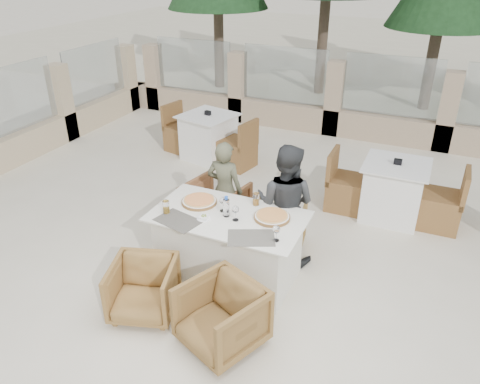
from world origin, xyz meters
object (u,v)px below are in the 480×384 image
at_px(pizza_left, 199,201).
at_px(beer_glass_left, 166,207).
at_px(diner_right, 285,204).
at_px(bg_table_a, 209,137).
at_px(dining_table, 229,246).
at_px(wine_glass_centre, 223,203).
at_px(armchair_near_left, 143,289).
at_px(armchair_far_left, 216,206).
at_px(armchair_far_right, 278,229).
at_px(wine_glass_corner, 276,232).
at_px(olive_dish, 204,217).
at_px(pizza_right, 272,216).
at_px(armchair_near_right, 221,317).
at_px(beer_glass_right, 256,199).
at_px(wine_glass_near, 236,212).
at_px(bg_table_b, 393,191).
at_px(water_bottle, 226,206).
at_px(diner_left, 225,190).

xyz_separation_m(pizza_left, beer_glass_left, (-0.21, -0.33, 0.05)).
xyz_separation_m(diner_right, bg_table_a, (-2.13, 2.24, -0.32)).
bearing_deg(dining_table, wine_glass_centre, 146.51).
height_order(dining_table, armchair_near_left, dining_table).
xyz_separation_m(armchair_far_left, armchair_far_right, (0.89, -0.15, -0.04)).
relative_size(wine_glass_corner, olive_dish, 1.67).
relative_size(pizza_right, armchair_far_left, 0.53).
xyz_separation_m(pizza_right, armchair_near_right, (-0.07, -1.06, -0.48)).
relative_size(beer_glass_right, armchair_near_left, 0.22).
bearing_deg(armchair_near_right, beer_glass_left, 166.98).
height_order(pizza_right, wine_glass_near, wine_glass_near).
xyz_separation_m(dining_table, wine_glass_near, (0.11, -0.06, 0.48)).
bearing_deg(pizza_left, diner_right, 29.12).
xyz_separation_m(beer_glass_right, armchair_near_right, (0.19, -1.26, -0.53)).
bearing_deg(olive_dish, wine_glass_near, 18.90).
relative_size(armchair_near_left, armchair_near_right, 0.92).
bearing_deg(wine_glass_near, wine_glass_corner, -20.14).
height_order(armchair_far_left, bg_table_a, bg_table_a).
height_order(pizza_right, diner_right, diner_right).
relative_size(dining_table, bg_table_b, 0.98).
height_order(water_bottle, diner_left, diner_left).
relative_size(wine_glass_corner, bg_table_b, 0.11).
relative_size(pizza_right, beer_glass_right, 2.70).
relative_size(armchair_near_left, diner_right, 0.44).
bearing_deg(pizza_left, armchair_far_right, 39.08).
distance_m(wine_glass_near, diner_left, 0.98).
distance_m(pizza_right, armchair_near_right, 1.17).
height_order(dining_table, beer_glass_left, beer_glass_left).
bearing_deg(wine_glass_centre, pizza_right, 7.20).
distance_m(beer_glass_right, armchair_far_left, 1.05).
relative_size(beer_glass_left, beer_glass_right, 1.02).
bearing_deg(pizza_right, armchair_near_left, -133.56).
bearing_deg(armchair_near_right, armchair_far_left, 141.27).
bearing_deg(wine_glass_near, armchair_near_right, -73.76).
bearing_deg(wine_glass_corner, pizza_left, 160.82).
height_order(dining_table, bg_table_a, same).
relative_size(wine_glass_corner, bg_table_a, 0.11).
bearing_deg(bg_table_a, wine_glass_near, -45.27).
xyz_separation_m(armchair_far_left, bg_table_a, (-1.12, 1.97, 0.06)).
bearing_deg(diner_left, olive_dish, 101.72).
xyz_separation_m(beer_glass_left, bg_table_a, (-1.09, 3.03, -0.46)).
bearing_deg(wine_glass_near, diner_right, 63.21).
xyz_separation_m(wine_glass_near, armchair_far_left, (-0.69, 0.90, -0.54)).
distance_m(wine_glass_corner, armchair_far_right, 1.14).
height_order(wine_glass_corner, bg_table_b, wine_glass_corner).
height_order(wine_glass_corner, beer_glass_right, wine_glass_corner).
bearing_deg(armchair_near_right, beer_glass_right, 121.81).
relative_size(wine_glass_corner, diner_right, 0.13).
xyz_separation_m(armchair_far_left, bg_table_b, (2.01, 1.20, 0.06)).
xyz_separation_m(wine_glass_corner, armchair_far_right, (-0.30, 0.93, -0.58)).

